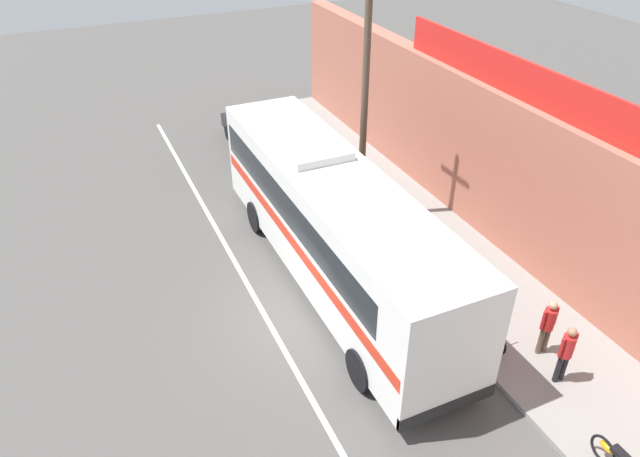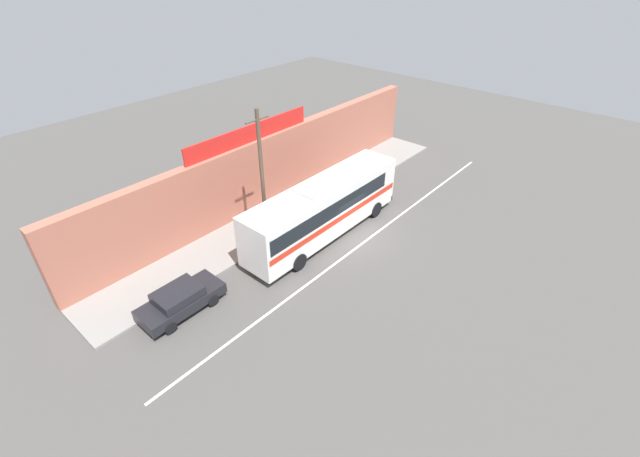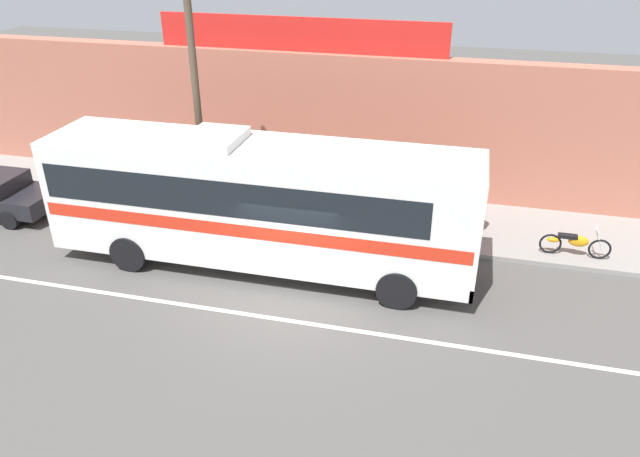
# 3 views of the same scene
# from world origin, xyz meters

# --- Properties ---
(ground_plane) EXTENTS (70.00, 70.00, 0.00)m
(ground_plane) POSITION_xyz_m (0.00, 0.00, 0.00)
(ground_plane) COLOR #4F4C49
(sidewalk_slab) EXTENTS (30.00, 3.60, 0.14)m
(sidewalk_slab) POSITION_xyz_m (0.00, 5.20, 0.07)
(sidewalk_slab) COLOR gray
(sidewalk_slab) RESTS_ON ground_plane
(storefront_facade) EXTENTS (30.00, 0.70, 4.80)m
(storefront_facade) POSITION_xyz_m (0.00, 7.35, 2.40)
(storefront_facade) COLOR #B26651
(storefront_facade) RESTS_ON ground_plane
(storefront_billboard) EXTENTS (9.78, 0.12, 1.10)m
(storefront_billboard) POSITION_xyz_m (-1.64, 7.35, 5.35)
(storefront_billboard) COLOR red
(storefront_billboard) RESTS_ON storefront_facade
(road_center_stripe) EXTENTS (30.00, 0.14, 0.01)m
(road_center_stripe) POSITION_xyz_m (0.00, -0.80, 0.00)
(road_center_stripe) COLOR silver
(road_center_stripe) RESTS_ON ground_plane
(intercity_bus) EXTENTS (11.66, 2.62, 3.78)m
(intercity_bus) POSITION_xyz_m (-1.27, 1.60, 2.07)
(intercity_bus) COLOR white
(intercity_bus) RESTS_ON ground_plane
(parked_car) EXTENTS (4.25, 1.90, 1.37)m
(parked_car) POSITION_xyz_m (-10.89, 2.59, 0.74)
(parked_car) COLOR black
(parked_car) RESTS_ON ground_plane
(utility_pole) EXTENTS (1.60, 0.22, 8.14)m
(utility_pole) POSITION_xyz_m (-3.86, 3.92, 4.34)
(utility_pole) COLOR brown
(utility_pole) RESTS_ON sidewalk_slab
(motorcycle_orange) EXTENTS (1.95, 0.56, 0.94)m
(motorcycle_orange) POSITION_xyz_m (7.37, 3.98, 0.57)
(motorcycle_orange) COLOR black
(motorcycle_orange) RESTS_ON sidewalk_slab
(motorcycle_black) EXTENTS (1.87, 0.56, 0.94)m
(motorcycle_black) POSITION_xyz_m (2.71, 4.00, 0.57)
(motorcycle_black) COLOR black
(motorcycle_black) RESTS_ON sidewalk_slab
(pedestrian_by_curb) EXTENTS (0.30, 0.48, 1.62)m
(pedestrian_by_curb) POSITION_xyz_m (3.81, 5.04, 1.08)
(pedestrian_by_curb) COLOR brown
(pedestrian_by_curb) RESTS_ON sidewalk_slab
(pedestrian_near_shop) EXTENTS (0.30, 0.48, 1.65)m
(pedestrian_near_shop) POSITION_xyz_m (4.71, 4.75, 1.09)
(pedestrian_near_shop) COLOR black
(pedestrian_near_shop) RESTS_ON sidewalk_slab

